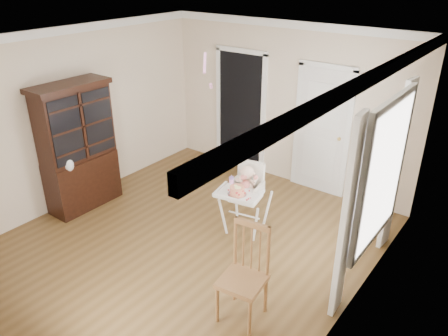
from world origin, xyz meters
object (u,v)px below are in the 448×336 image
Objects in this scene: high_chair at (246,191)px; china_cabinet at (78,147)px; cake at (237,191)px; dining_chair at (244,277)px; sippy_cup at (231,181)px.

china_cabinet is (-2.45, -0.91, 0.34)m from high_chair.
dining_chair is (0.87, -1.09, -0.27)m from cake.
high_chair reaches higher than sippy_cup.
china_cabinet is at bearing -165.73° from cake.
cake is 1.43m from dining_chair.
china_cabinet is at bearing -170.92° from high_chair.
sippy_cup is (-0.16, -0.11, 0.15)m from high_chair.
cake is at bearing -37.25° from sippy_cup.
sippy_cup is (-0.21, 0.16, 0.01)m from cake.
sippy_cup is 0.15× the size of dining_chair.
high_chair is at bearing 34.67° from sippy_cup.
high_chair reaches higher than cake.
sippy_cup is at bearing 142.75° from cake.
china_cabinet is 3.43m from dining_chair.
high_chair is 0.25m from sippy_cup.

